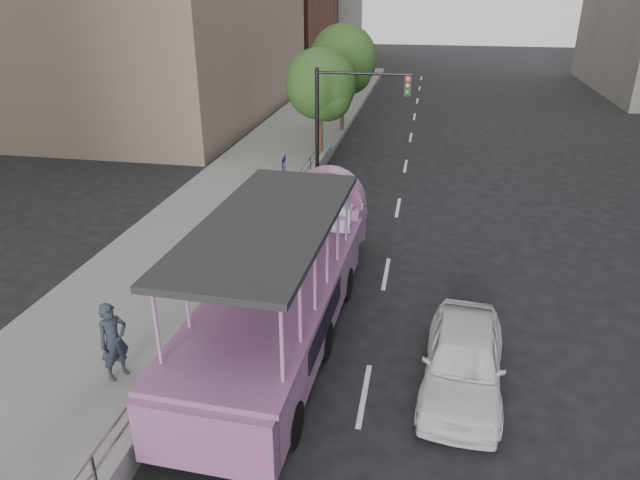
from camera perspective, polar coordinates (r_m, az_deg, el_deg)
ground at (r=15.05m, az=1.50°, el=-10.02°), size 160.00×160.00×0.00m
sidewalk at (r=25.00m, az=-7.83°, el=4.58°), size 5.50×80.00×0.30m
kerb_wall at (r=17.13m, az=-7.75°, el=-3.79°), size 0.24×30.00×0.36m
guardrail at (r=16.83m, az=-7.87°, el=-1.80°), size 0.07×22.00×0.71m
duck_boat at (r=15.04m, az=-3.12°, el=-3.98°), size 3.11×11.19×3.69m
car at (r=13.48m, az=14.15°, el=-11.56°), size 2.14×4.53×1.50m
pedestrian_near at (r=13.63m, az=-19.95°, el=-9.48°), size 0.73×0.82×1.87m
parking_sign at (r=20.80m, az=-3.58°, el=5.45°), size 0.09×0.64×2.85m
traffic_signal at (r=25.54m, az=2.40°, el=13.01°), size 4.20×0.32×5.20m
street_tree_near at (r=29.07m, az=0.23°, el=15.05°), size 3.52×3.52×5.72m
street_tree_far at (r=34.83m, az=2.46°, el=17.37°), size 3.97×3.97×6.45m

